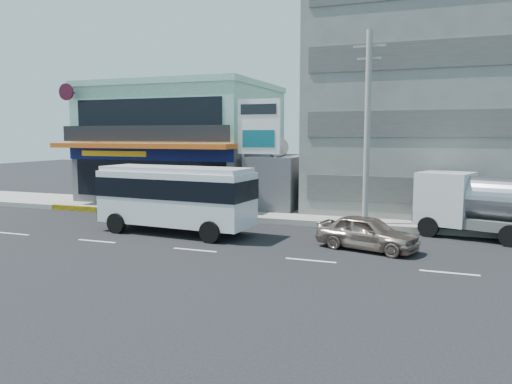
% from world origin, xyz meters
% --- Properties ---
extents(ground, '(120.00, 120.00, 0.00)m').
position_xyz_m(ground, '(0.00, 0.00, 0.00)').
color(ground, black).
rests_on(ground, ground).
extents(sidewalk, '(70.00, 5.00, 0.30)m').
position_xyz_m(sidewalk, '(5.00, 9.50, 0.15)').
color(sidewalk, gray).
rests_on(sidewalk, ground).
extents(shop_building, '(12.40, 11.70, 8.00)m').
position_xyz_m(shop_building, '(-8.00, 13.95, 4.00)').
color(shop_building, '#403F44').
rests_on(shop_building, ground).
extents(concrete_building, '(16.00, 12.00, 14.00)m').
position_xyz_m(concrete_building, '(10.00, 15.00, 7.00)').
color(concrete_building, gray).
rests_on(concrete_building, ground).
extents(gap_structure, '(3.00, 6.00, 3.50)m').
position_xyz_m(gap_structure, '(0.00, 12.00, 1.75)').
color(gap_structure, '#403F44').
rests_on(gap_structure, ground).
extents(satellite_dish, '(1.50, 1.50, 0.15)m').
position_xyz_m(satellite_dish, '(0.00, 11.00, 3.58)').
color(satellite_dish, slate).
rests_on(satellite_dish, gap_structure).
extents(billboard, '(2.60, 0.18, 6.90)m').
position_xyz_m(billboard, '(-0.50, 9.20, 4.93)').
color(billboard, gray).
rests_on(billboard, ground).
extents(utility_pole_near, '(1.60, 0.30, 10.00)m').
position_xyz_m(utility_pole_near, '(6.00, 7.40, 5.15)').
color(utility_pole_near, '#999993').
rests_on(utility_pole_near, ground).
extents(minibus, '(8.00, 3.25, 3.27)m').
position_xyz_m(minibus, '(-2.55, 2.92, 1.95)').
color(minibus, silver).
rests_on(minibus, ground).
extents(sedan, '(4.61, 2.84, 1.46)m').
position_xyz_m(sedan, '(6.78, 2.60, 0.73)').
color(sedan, tan).
rests_on(sedan, ground).
extents(tanker_truck, '(7.99, 4.39, 3.02)m').
position_xyz_m(tanker_truck, '(12.07, 6.60, 1.62)').
color(tanker_truck, silver).
rests_on(tanker_truck, ground).
extents(motorcycle_rider, '(1.83, 0.93, 2.23)m').
position_xyz_m(motorcycle_rider, '(-4.00, 6.80, 0.74)').
color(motorcycle_rider, '#521A0B').
rests_on(motorcycle_rider, ground).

